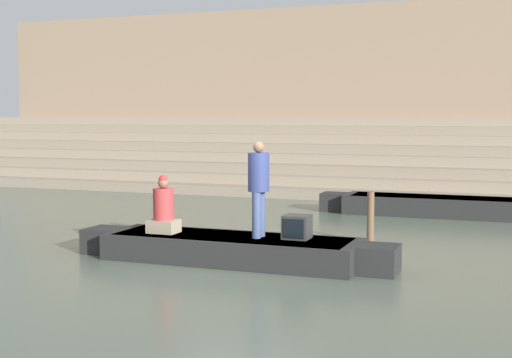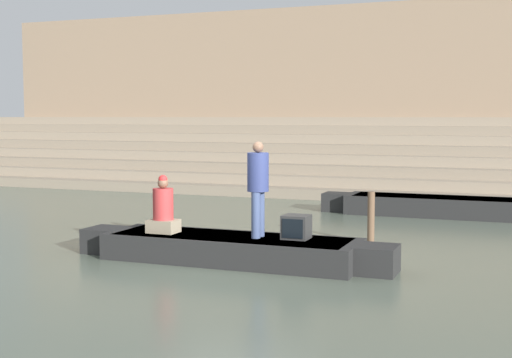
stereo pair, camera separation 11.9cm
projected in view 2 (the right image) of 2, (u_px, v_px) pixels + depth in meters
name	position (u px, v px, depth m)	size (l,w,h in m)	color
ground_plane	(234.00, 263.00, 12.38)	(120.00, 120.00, 0.00)	#566051
ghat_steps	(385.00, 164.00, 24.68)	(36.00, 6.09, 2.51)	gray
back_wall	(400.00, 95.00, 27.02)	(34.20, 1.28, 6.77)	#937A60
rowboat_main	(231.00, 248.00, 12.43)	(5.79, 1.43, 0.46)	black
person_standing	(258.00, 183.00, 12.20)	(0.37, 0.37, 1.65)	#3D4C75
person_rowing	(163.00, 210.00, 12.74)	(0.52, 0.41, 1.04)	gray
tv_set	(296.00, 227.00, 12.11)	(0.44, 0.43, 0.41)	#2D2D2D
moored_boat_shore	(442.00, 206.00, 18.13)	(6.20, 1.23, 0.49)	black
mooring_post	(371.00, 218.00, 14.24)	(0.14, 0.14, 1.04)	brown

